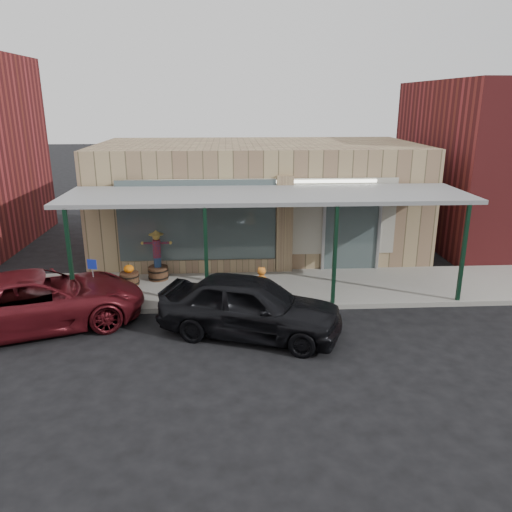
{
  "coord_description": "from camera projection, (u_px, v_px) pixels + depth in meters",
  "views": [
    {
      "loc": [
        -1.17,
        -11.06,
        5.75
      ],
      "look_at": [
        -0.39,
        2.6,
        1.46
      ],
      "focal_mm": 35.0,
      "sensor_mm": 36.0,
      "label": 1
    }
  ],
  "objects": [
    {
      "name": "block_buildings_near",
      "position": [
        306.0,
        152.0,
        20.06
      ],
      "size": [
        61.0,
        8.0,
        8.0
      ],
      "color": "maroon",
      "rests_on": "ground"
    },
    {
      "name": "car_maroon",
      "position": [
        39.0,
        300.0,
        13.02
      ],
      "size": [
        5.92,
        4.17,
        1.5
      ],
      "primitive_type": "imported",
      "rotation": [
        0.0,
        0.0,
        1.92
      ],
      "color": "#561117",
      "rests_on": "ground"
    },
    {
      "name": "barrel_pumpkin",
      "position": [
        129.0,
        277.0,
        15.77
      ],
      "size": [
        0.74,
        0.74,
        0.7
      ],
      "rotation": [
        0.0,
        0.0,
        0.3
      ],
      "color": "#503720",
      "rests_on": "sidewalk"
    },
    {
      "name": "sidewalk",
      "position": [
        267.0,
        288.0,
        15.72
      ],
      "size": [
        40.0,
        3.2,
        0.15
      ],
      "primitive_type": "cube",
      "color": "gray",
      "rests_on": "ground"
    },
    {
      "name": "awning",
      "position": [
        267.0,
        197.0,
        14.81
      ],
      "size": [
        12.0,
        3.0,
        3.04
      ],
      "color": "gray",
      "rests_on": "ground"
    },
    {
      "name": "handicap_sign",
      "position": [
        93.0,
        276.0,
        14.02
      ],
      "size": [
        0.27,
        0.1,
        1.36
      ],
      "rotation": [
        0.0,
        0.0,
        -0.29
      ],
      "color": "gray",
      "rests_on": "sidewalk"
    },
    {
      "name": "barrel_scarecrow",
      "position": [
        158.0,
        263.0,
        16.16
      ],
      "size": [
        1.0,
        0.71,
        1.65
      ],
      "rotation": [
        0.0,
        0.0,
        -0.13
      ],
      "color": "#503720",
      "rests_on": "sidewalk"
    },
    {
      "name": "ground",
      "position": [
        278.0,
        344.0,
        12.31
      ],
      "size": [
        120.0,
        120.0,
        0.0
      ],
      "primitive_type": "plane",
      "color": "black",
      "rests_on": "ground"
    },
    {
      "name": "storefront",
      "position": [
        258.0,
        198.0,
        19.47
      ],
      "size": [
        12.0,
        6.25,
        4.2
      ],
      "color": "tan",
      "rests_on": "ground"
    },
    {
      "name": "parked_sedan",
      "position": [
        250.0,
        306.0,
        12.57
      ],
      "size": [
        4.98,
        3.28,
        1.58
      ],
      "rotation": [
        0.0,
        0.0,
        1.24
      ],
      "color": "black",
      "rests_on": "ground"
    }
  ]
}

